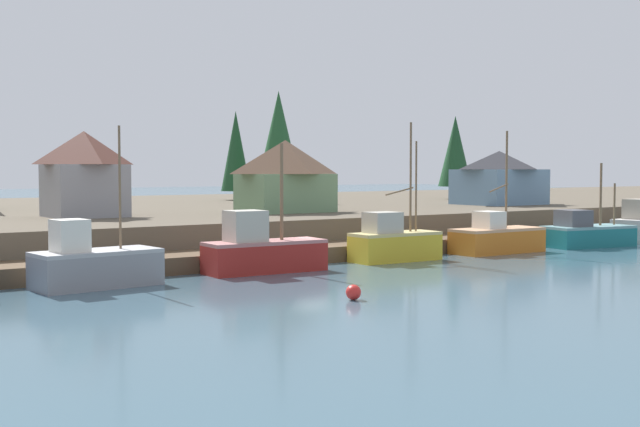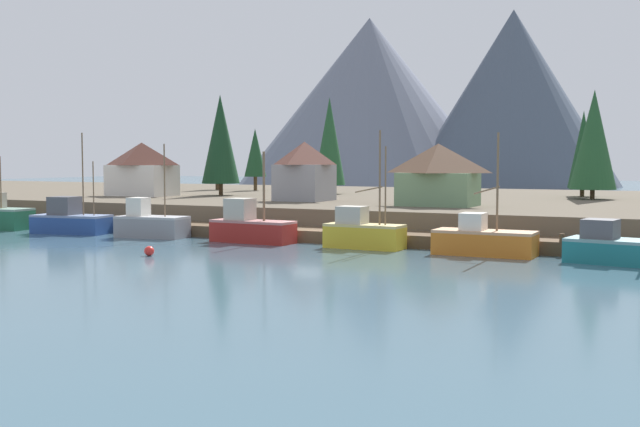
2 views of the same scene
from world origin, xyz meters
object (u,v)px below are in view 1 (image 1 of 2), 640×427
at_px(fishing_boat_yellow, 393,242).
at_px(house_grey, 84,173).
at_px(conifer_mid_right, 279,141).
at_px(conifer_back_right, 236,151).
at_px(house_green, 285,175).
at_px(house_blue, 499,177).
at_px(fishing_boat_orange, 497,238).
at_px(fishing_boat_grey, 94,265).
at_px(fishing_boat_teal, 586,233).
at_px(conifer_centre, 455,151).
at_px(fishing_boat_red, 262,251).
at_px(channel_buoy, 353,292).

height_order(fishing_boat_yellow, house_grey, fishing_boat_yellow).
height_order(conifer_mid_right, conifer_back_right, conifer_mid_right).
bearing_deg(conifer_mid_right, house_green, -120.55).
bearing_deg(fishing_boat_yellow, house_blue, 31.85).
bearing_deg(fishing_boat_orange, fishing_boat_grey, -178.83).
bearing_deg(fishing_boat_yellow, house_grey, 130.27).
bearing_deg(fishing_boat_teal, house_grey, 159.38).
height_order(fishing_boat_grey, fishing_boat_orange, fishing_boat_orange).
height_order(conifer_mid_right, conifer_centre, conifer_mid_right).
relative_size(fishing_boat_orange, house_grey, 1.40).
relative_size(fishing_boat_yellow, house_grey, 1.45).
distance_m(house_green, conifer_back_right, 27.27).
height_order(fishing_boat_red, house_green, house_green).
relative_size(fishing_boat_red, fishing_boat_orange, 0.86).
bearing_deg(house_blue, channel_buoy, -145.22).
bearing_deg(conifer_mid_right, channel_buoy, -118.16).
bearing_deg(conifer_back_right, channel_buoy, -113.52).
relative_size(fishing_boat_grey, fishing_boat_yellow, 0.91).
distance_m(fishing_boat_red, channel_buoy, 11.09).
bearing_deg(conifer_back_right, fishing_boat_orange, -91.93).
bearing_deg(fishing_boat_teal, channel_buoy, -152.37).
distance_m(conifer_centre, channel_buoy, 60.26).
bearing_deg(fishing_boat_orange, house_green, 118.95).
relative_size(fishing_boat_teal, channel_buoy, 10.70).
height_order(fishing_boat_red, house_grey, house_grey).
bearing_deg(fishing_boat_red, conifer_centre, 36.17).
bearing_deg(fishing_boat_grey, fishing_boat_yellow, -4.14).
relative_size(fishing_boat_grey, conifer_back_right, 0.81).
distance_m(house_green, conifer_mid_right, 22.67).
distance_m(fishing_boat_yellow, channel_buoy, 16.05).
height_order(fishing_boat_grey, conifer_mid_right, conifer_mid_right).
height_order(fishing_boat_yellow, channel_buoy, fishing_boat_yellow).
bearing_deg(fishing_boat_orange, conifer_centre, 50.90).
xyz_separation_m(fishing_boat_red, house_blue, (36.44, 15.55, 3.94)).
bearing_deg(house_blue, house_green, -178.92).
bearing_deg(house_grey, fishing_boat_yellow, -51.34).
xyz_separation_m(fishing_boat_grey, house_blue, (46.41, 15.89, 4.05)).
relative_size(fishing_boat_teal, conifer_centre, 0.77).
distance_m(house_blue, conifer_centre, 14.95).
height_order(fishing_boat_orange, house_green, fishing_boat_orange).
height_order(fishing_boat_red, fishing_boat_teal, fishing_boat_red).
height_order(house_blue, conifer_mid_right, conifer_mid_right).
xyz_separation_m(conifer_mid_right, channel_buoy, (-24.24, -45.28, -8.63)).
bearing_deg(conifer_mid_right, conifer_back_right, 106.89).
bearing_deg(conifer_centre, conifer_back_right, 152.07).
distance_m(fishing_boat_teal, conifer_back_right, 42.55).
height_order(fishing_boat_grey, house_blue, fishing_boat_grey).
bearing_deg(house_grey, fishing_boat_grey, -107.42).
xyz_separation_m(house_grey, channel_buoy, (2.58, -28.80, -5.32)).
xyz_separation_m(fishing_boat_red, house_grey, (-4.25, 17.87, 4.41)).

